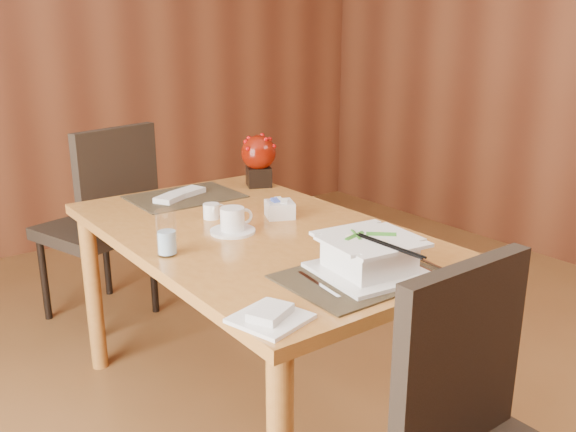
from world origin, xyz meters
TOP-DOWN VIEW (x-y plane):
  - back_wall at (0.00, 3.00)m, footprint 5.00×0.02m
  - dining_table at (0.00, 0.60)m, footprint 0.90×1.50m
  - placemat_near at (0.00, 0.05)m, footprint 0.45×0.33m
  - placemat_far at (0.00, 1.15)m, footprint 0.45×0.33m
  - soup_setting at (0.03, 0.05)m, footprint 0.32×0.32m
  - coffee_cup at (-0.08, 0.62)m, footprint 0.16×0.16m
  - water_glass at (-0.37, 0.55)m, footprint 0.08×0.08m
  - creamer_jug at (-0.06, 0.81)m, footprint 0.09×0.09m
  - sugar_caddy at (0.16, 0.67)m, footprint 0.14×0.14m
  - berry_decor at (0.37, 1.13)m, footprint 0.16×0.16m
  - napkins_far at (-0.02, 1.15)m, footprint 0.27×0.18m
  - bread_plate at (-0.37, -0.02)m, footprint 0.20×0.20m
  - far_chair at (-0.17, 1.70)m, footprint 0.59×0.59m

SIDE VIEW (x-z plane):
  - far_chair at x=-0.17m, z-range 0.06..1.07m
  - dining_table at x=0.00m, z-range 0.28..1.03m
  - placemat_near at x=0.00m, z-range 0.75..0.76m
  - placemat_far at x=0.00m, z-range 0.75..0.76m
  - bread_plate at x=-0.37m, z-range 0.75..0.76m
  - napkins_far at x=-0.02m, z-range 0.76..0.78m
  - creamer_jug at x=-0.06m, z-range 0.75..0.81m
  - sugar_caddy at x=0.16m, z-range 0.75..0.81m
  - coffee_cup at x=-0.08m, z-range 0.74..0.84m
  - soup_setting at x=0.03m, z-range 0.75..0.87m
  - water_glass at x=-0.37m, z-range 0.75..0.90m
  - berry_decor at x=0.37m, z-range 0.77..1.00m
  - back_wall at x=0.00m, z-range 0.00..2.80m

